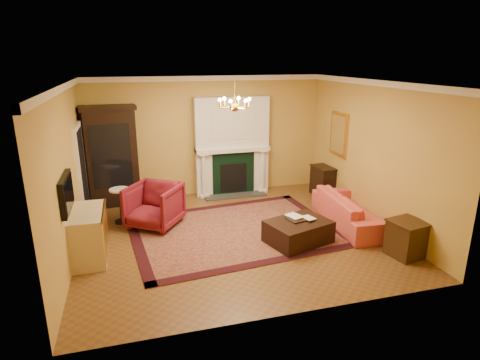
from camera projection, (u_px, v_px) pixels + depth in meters
name	position (u px, v px, depth m)	size (l,w,h in m)	color
floor	(235.00, 235.00, 8.11)	(6.00, 5.50, 0.02)	brown
ceiling	(235.00, 82.00, 7.22)	(6.00, 5.50, 0.02)	white
wall_back	(207.00, 136.00, 10.20)	(6.00, 0.02, 3.00)	#B58A41
wall_front	(290.00, 215.00, 5.12)	(6.00, 0.02, 3.00)	#B58A41
wall_left	(66.00, 174.00, 6.89)	(0.02, 5.50, 3.00)	#B58A41
wall_right	(373.00, 153.00, 8.43)	(0.02, 5.50, 3.00)	#B58A41
fireplace	(232.00, 148.00, 10.28)	(1.90, 0.70, 2.50)	silver
crown_molding	(223.00, 83.00, 8.12)	(6.00, 5.50, 0.12)	white
doorway	(82.00, 173.00, 8.60)	(0.08, 1.05, 2.10)	white
tv_panel	(67.00, 193.00, 6.40)	(0.09, 0.95, 0.58)	black
gilt_mirror	(339.00, 134.00, 9.67)	(0.06, 0.76, 1.05)	gold
chandelier	(235.00, 104.00, 7.34)	(0.63, 0.55, 0.53)	gold
oriental_rug	(235.00, 231.00, 8.26)	(4.11, 3.09, 0.02)	#470F11
china_cabinet	(112.00, 159.00, 9.46)	(1.14, 0.52, 2.28)	black
wingback_armchair	(154.00, 204.00, 8.37)	(0.98, 0.92, 1.01)	maroon
pedestal_table	(121.00, 203.00, 8.57)	(0.43, 0.43, 0.76)	black
commode	(89.00, 235.00, 7.05)	(0.56, 1.18, 0.88)	#C3BB8E
coral_sofa	(351.00, 205.00, 8.48)	(2.23, 0.65, 0.87)	#DE5446
end_table	(406.00, 239.00, 7.15)	(0.54, 0.54, 0.63)	#361E0E
console_table	(323.00, 182.00, 10.28)	(0.38, 0.67, 0.74)	black
leather_ottoman	(298.00, 231.00, 7.69)	(1.15, 0.84, 0.43)	black
ottoman_tray	(298.00, 219.00, 7.71)	(0.42, 0.33, 0.03)	black
book_a	(290.00, 211.00, 7.64)	(0.24, 0.03, 0.32)	gray
book_b	(305.00, 213.00, 7.60)	(0.19, 0.02, 0.26)	gray
topiary_left	(203.00, 140.00, 9.96)	(0.16, 0.16, 0.44)	gray
topiary_right	(260.00, 138.00, 10.35)	(0.14, 0.14, 0.38)	gray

